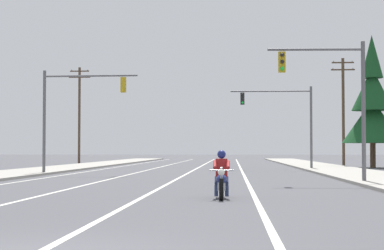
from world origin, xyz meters
The scene contains 13 objects.
lane_stripe_center centered at (0.05, 45.00, 0.00)m, with size 0.16×100.00×0.01m, color beige.
lane_stripe_left centered at (-3.29, 45.00, 0.00)m, with size 0.16×100.00×0.01m, color beige.
lane_stripe_right centered at (3.51, 45.00, 0.00)m, with size 0.16×100.00×0.01m, color beige.
lane_stripe_far_left centered at (-6.95, 45.00, 0.00)m, with size 0.16×100.00×0.01m, color beige.
sidewalk_kerb_right centered at (10.12, 40.00, 0.07)m, with size 4.40×110.00×0.14m, color #9E998E.
sidewalk_kerb_left centered at (-10.12, 40.00, 0.07)m, with size 4.40×110.00×0.14m, color #9E998E.
motorcycle_with_rider centered at (2.49, 11.01, 0.59)m, with size 0.70×2.19×1.46m.
traffic_signal_near_right centered at (7.34, 20.05, 4.06)m, with size 4.25×0.49×6.20m.
traffic_signal_near_left centered at (-6.68, 29.71, 4.15)m, with size 5.71×0.41×6.20m.
traffic_signal_mid_right centered at (6.92, 40.62, 4.17)m, with size 6.09×0.42×6.20m.
utility_pole_right_far centered at (12.91, 51.63, 5.26)m, with size 2.14×0.26×9.80m.
utility_pole_left_far centered at (-13.51, 61.17, 5.55)m, with size 2.33×0.26×10.34m.
conifer_tree_right_verge_far centered at (14.41, 46.38, 5.04)m, with size 5.00×5.00×11.00m.
Camera 1 is at (2.80, -9.08, 1.46)m, focal length 62.16 mm.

